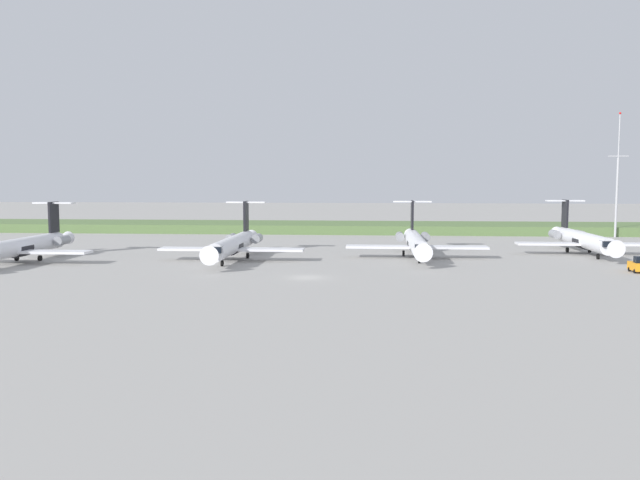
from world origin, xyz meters
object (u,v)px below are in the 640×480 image
(regional_jet_third, at_px, (234,244))
(regional_jet_fourth, at_px, (416,242))
(regional_jet_second, at_px, (22,246))
(regional_jet_fifth, at_px, (582,239))
(antenna_mast, at_px, (617,186))
(baggage_tug, at_px, (638,265))

(regional_jet_third, xyz_separation_m, regional_jet_fourth, (29.16, 5.78, 0.00))
(regional_jet_second, relative_size, regional_jet_fifth, 1.00)
(regional_jet_fourth, height_order, regional_jet_fifth, same)
(regional_jet_third, height_order, antenna_mast, antenna_mast)
(regional_jet_third, xyz_separation_m, regional_jet_fifth, (58.07, 13.07, 0.00))
(regional_jet_fourth, relative_size, antenna_mast, 1.13)
(regional_jet_third, distance_m, antenna_mast, 89.66)
(regional_jet_third, distance_m, baggage_tug, 59.23)
(regional_jet_fifth, xyz_separation_m, antenna_mast, (17.83, 33.85, 8.79))
(regional_jet_third, height_order, regional_jet_fourth, same)
(baggage_tug, bearing_deg, regional_jet_third, 170.46)
(regional_jet_fifth, xyz_separation_m, baggage_tug, (0.32, -22.89, -1.53))
(regional_jet_third, height_order, regional_jet_fifth, same)
(regional_jet_fourth, bearing_deg, regional_jet_third, -168.80)
(antenna_mast, bearing_deg, regional_jet_second, -153.85)
(regional_jet_fifth, relative_size, baggage_tug, 9.69)
(antenna_mast, bearing_deg, baggage_tug, -107.15)
(regional_jet_fourth, xyz_separation_m, regional_jet_fifth, (28.90, 7.30, 0.00))
(antenna_mast, distance_m, baggage_tug, 60.26)
(regional_jet_fifth, bearing_deg, regional_jet_third, -167.31)
(regional_jet_third, distance_m, regional_jet_fourth, 29.73)
(regional_jet_fourth, distance_m, antenna_mast, 62.88)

